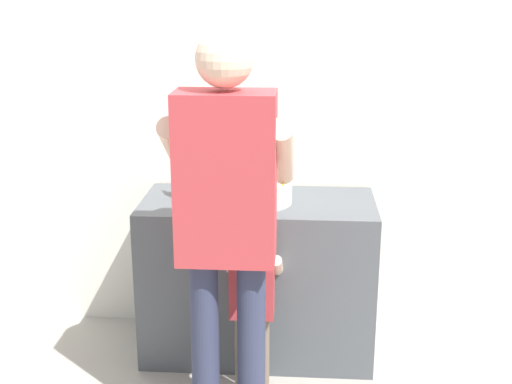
# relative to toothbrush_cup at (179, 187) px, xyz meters

# --- Properties ---
(ground_plane) EXTENTS (14.00, 14.00, 0.00)m
(ground_plane) POSITION_rel_toothbrush_cup_xyz_m (0.40, -0.34, -0.86)
(ground_plane) COLOR #9E998E
(back_wall) EXTENTS (4.40, 0.08, 2.70)m
(back_wall) POSITION_rel_toothbrush_cup_xyz_m (0.40, 0.28, 0.49)
(back_wall) COLOR silver
(back_wall) RESTS_ON ground
(vanity_cabinet) EXTENTS (1.15, 0.54, 0.81)m
(vanity_cabinet) POSITION_rel_toothbrush_cup_xyz_m (0.40, -0.04, -0.46)
(vanity_cabinet) COLOR #4C5156
(vanity_cabinet) RESTS_ON ground
(sink_basin) EXTENTS (0.33, 0.33, 0.11)m
(sink_basin) POSITION_rel_toothbrush_cup_xyz_m (0.40, -0.06, 0.01)
(sink_basin) COLOR silver
(sink_basin) RESTS_ON vanity_cabinet
(faucet) EXTENTS (0.18, 0.14, 0.18)m
(faucet) POSITION_rel_toothbrush_cup_xyz_m (0.40, 0.14, 0.03)
(faucet) COLOR #B7BABF
(faucet) RESTS_ON vanity_cabinet
(toothbrush_cup) EXTENTS (0.07, 0.07, 0.21)m
(toothbrush_cup) POSITION_rel_toothbrush_cup_xyz_m (0.00, 0.00, 0.00)
(toothbrush_cup) COLOR #D86666
(toothbrush_cup) RESTS_ON vanity_cabinet
(child_toddler) EXTENTS (0.27, 0.27, 0.86)m
(child_toddler) POSITION_rel_toothbrush_cup_xyz_m (0.40, -0.45, -0.34)
(child_toddler) COLOR #6B5B4C
(child_toddler) RESTS_ON ground
(adult_parent) EXTENTS (0.52, 0.55, 1.67)m
(adult_parent) POSITION_rel_toothbrush_cup_xyz_m (0.32, -0.69, 0.15)
(adult_parent) COLOR #2D334C
(adult_parent) RESTS_ON ground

